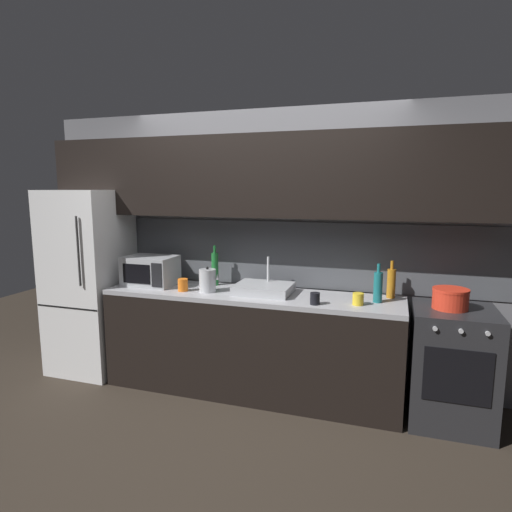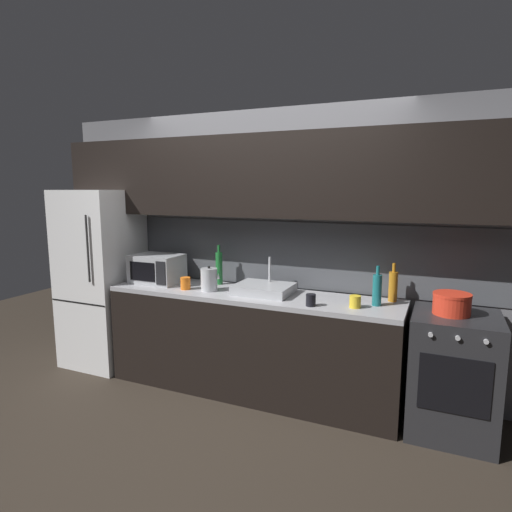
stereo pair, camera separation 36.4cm
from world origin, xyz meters
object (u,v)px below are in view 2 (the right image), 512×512
mug_dark (311,300)px  wine_bottle_amber (393,286)px  refrigerator (102,278)px  microwave (157,269)px  mug_yellow (355,302)px  cooking_pot (452,304)px  oven_range (453,374)px  wine_bottle_teal (377,289)px  kettle (209,279)px  wine_bottle_green (219,268)px  mug_orange (185,283)px

mug_dark → wine_bottle_amber: bearing=35.7°
mug_dark → refrigerator: bearing=175.1°
microwave → mug_dark: (1.59, -0.21, -0.09)m
microwave → mug_yellow: bearing=-3.7°
refrigerator → cooking_pot: refrigerator is taller
oven_range → wine_bottle_teal: bearing=177.4°
mug_yellow → refrigerator: bearing=177.7°
microwave → wine_bottle_teal: (2.05, 0.01, -0.01)m
kettle → wine_bottle_green: (-0.04, 0.27, 0.06)m
wine_bottle_green → refrigerator: bearing=-171.1°
wine_bottle_green → mug_dark: 1.09m
mug_orange → mug_dark: bearing=-4.0°
refrigerator → kettle: bearing=-3.1°
wine_bottle_green → mug_dark: wine_bottle_green is taller
wine_bottle_green → mug_orange: bearing=-119.7°
wine_bottle_green → mug_yellow: bearing=-12.7°
kettle → mug_yellow: (1.29, -0.03, -0.05)m
refrigerator → mug_dark: 2.28m
wine_bottle_teal → cooking_pot: wine_bottle_teal is taller
microwave → mug_yellow: 1.92m
oven_range → wine_bottle_amber: (-0.47, 0.21, 0.58)m
kettle → mug_dark: 0.98m
refrigerator → wine_bottle_amber: size_ratio=5.74×
mug_orange → wine_bottle_teal: bearing=4.7°
mug_dark → mug_yellow: same height
kettle → cooking_pot: kettle is taller
mug_orange → mug_yellow: (1.51, 0.01, -0.01)m
cooking_pot → mug_yellow: bearing=-171.1°
kettle → mug_yellow: kettle is taller
mug_orange → kettle: bearing=10.8°
wine_bottle_green → cooking_pot: (2.00, -0.20, -0.08)m
refrigerator → mug_dark: size_ratio=18.97×
wine_bottle_teal → wine_bottle_green: size_ratio=0.83×
oven_range → wine_bottle_amber: 0.77m
mug_orange → mug_dark: 1.19m
microwave → mug_orange: size_ratio=4.19×
oven_range → mug_dark: 1.16m
wine_bottle_teal → mug_dark: 0.52m
wine_bottle_teal → kettle: bearing=-176.2°
cooking_pot → refrigerator: bearing=-180.0°
mug_dark → cooking_pot: size_ratio=0.36×
kettle → wine_bottle_green: 0.28m
oven_range → cooking_pot: cooking_pot is taller
kettle → wine_bottle_teal: size_ratio=0.72×
mug_dark → mug_orange: bearing=176.0°
refrigerator → wine_bottle_green: refrigerator is taller
wine_bottle_green → mug_orange: wine_bottle_green is taller
microwave → wine_bottle_amber: wine_bottle_amber is taller
wine_bottle_green → mug_yellow: size_ratio=4.00×
mug_orange → cooking_pot: bearing=2.9°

